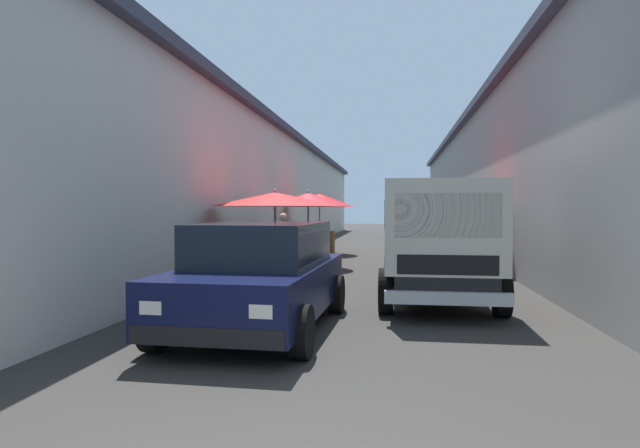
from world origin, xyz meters
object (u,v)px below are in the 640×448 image
fruit_stall_far_left (274,208)px  fruit_stall_mid_lane (460,207)px  hatchback_car (261,275)px  vendor_by_crates (283,239)px  fruit_stall_far_right (320,205)px  plastic_stool (201,296)px  parked_scooter (317,256)px  fruit_stall_near_right (308,208)px  delivery_truck (440,245)px

fruit_stall_far_left → fruit_stall_mid_lane: fruit_stall_mid_lane is taller
hatchback_car → vendor_by_crates: 6.47m
fruit_stall_far_right → plastic_stool: 11.76m
plastic_stool → fruit_stall_far_right: bearing=-1.1°
hatchback_car → fruit_stall_far_left: bearing=10.3°
fruit_stall_far_left → plastic_stool: size_ratio=6.31×
fruit_stall_mid_lane → vendor_by_crates: 4.70m
parked_scooter → plastic_stool: size_ratio=3.89×
fruit_stall_near_right → plastic_stool: size_ratio=5.19×
fruit_stall_mid_lane → hatchback_car: bearing=154.3°
plastic_stool → parked_scooter: bearing=-9.4°
fruit_stall_far_left → fruit_stall_mid_lane: size_ratio=1.08×
fruit_stall_far_left → hatchback_car: 4.33m
fruit_stall_far_right → vendor_by_crates: size_ratio=1.63×
fruit_stall_mid_lane → delivery_truck: bearing=169.9°
plastic_stool → hatchback_car: bearing=-121.5°
fruit_stall_near_right → fruit_stall_far_right: (4.64, 0.30, 0.11)m
plastic_stool → fruit_stall_near_right: bearing=-4.2°
parked_scooter → plastic_stool: 5.80m
fruit_stall_near_right → vendor_by_crates: size_ratio=1.46×
delivery_truck → fruit_stall_mid_lane: bearing=-10.1°
fruit_stall_near_right → vendor_by_crates: (-1.32, 0.44, -0.80)m
fruit_stall_far_right → delivery_truck: size_ratio=0.51×
hatchback_car → plastic_stool: (0.67, 1.10, -0.41)m
fruit_stall_far_right → vendor_by_crates: (-5.95, 0.14, -0.91)m
hatchback_car → fruit_stall_far_right: bearing=4.1°
fruit_stall_far_right → hatchback_car: (-12.34, -0.88, -1.05)m
fruit_stall_mid_lane → vendor_by_crates: (-0.90, 4.54, -0.82)m
fruit_stall_mid_lane → fruit_stall_near_right: fruit_stall_mid_lane is taller
fruit_stall_far_left → hatchback_car: fruit_stall_far_left is taller
fruit_stall_near_right → fruit_stall_far_right: bearing=3.7°
vendor_by_crates → plastic_stool: (-5.72, 0.07, -0.55)m
fruit_stall_far_right → plastic_stool: bearing=178.9°
delivery_truck → parked_scooter: size_ratio=2.92×
fruit_stall_far_left → vendor_by_crates: size_ratio=1.78×
parked_scooter → plastic_stool: bearing=170.6°
hatchback_car → delivery_truck: size_ratio=0.80×
vendor_by_crates → fruit_stall_far_right: bearing=-1.4°
vendor_by_crates → parked_scooter: bearing=-89.9°
fruit_stall_far_right → parked_scooter: size_ratio=1.48×
fruit_stall_far_right → delivery_truck: fruit_stall_far_right is taller
fruit_stall_far_right → parked_scooter: 6.14m
fruit_stall_near_right → delivery_truck: fruit_stall_near_right is taller
fruit_stall_mid_lane → vendor_by_crates: size_ratio=1.65×
fruit_stall_far_right → parked_scooter: fruit_stall_far_right is taller
fruit_stall_mid_lane → fruit_stall_near_right: 4.12m
fruit_stall_near_right → fruit_stall_mid_lane: bearing=-95.7°
fruit_stall_far_right → delivery_truck: 10.94m
delivery_truck → parked_scooter: 5.21m
delivery_truck → plastic_stool: bearing=109.7°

